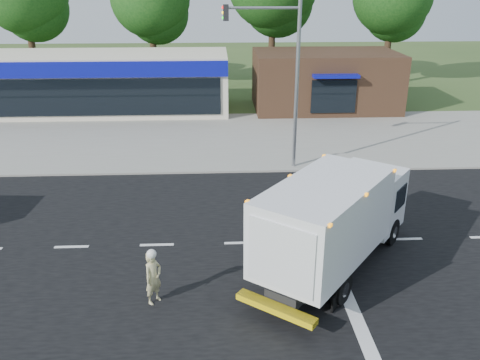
# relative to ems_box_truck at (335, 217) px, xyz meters

# --- Properties ---
(ground) EXTENTS (120.00, 120.00, 0.00)m
(ground) POSITION_rel_ems_box_truck_xyz_m (-2.86, 1.87, -1.90)
(ground) COLOR #385123
(ground) RESTS_ON ground
(road_asphalt) EXTENTS (60.00, 14.00, 0.02)m
(road_asphalt) POSITION_rel_ems_box_truck_xyz_m (-2.86, 1.87, -1.89)
(road_asphalt) COLOR black
(road_asphalt) RESTS_ON ground
(sidewalk) EXTENTS (60.00, 2.40, 0.12)m
(sidewalk) POSITION_rel_ems_box_truck_xyz_m (-2.86, 10.07, -1.84)
(sidewalk) COLOR gray
(sidewalk) RESTS_ON ground
(parking_apron) EXTENTS (60.00, 9.00, 0.02)m
(parking_apron) POSITION_rel_ems_box_truck_xyz_m (-2.86, 15.87, -1.89)
(parking_apron) COLOR gray
(parking_apron) RESTS_ON ground
(lane_markings) EXTENTS (55.20, 7.00, 0.01)m
(lane_markings) POSITION_rel_ems_box_truck_xyz_m (-1.51, 0.52, -1.88)
(lane_markings) COLOR silver
(lane_markings) RESTS_ON road_asphalt
(ems_box_truck) EXTENTS (6.35, 7.26, 3.29)m
(ems_box_truck) POSITION_rel_ems_box_truck_xyz_m (0.00, 0.00, 0.00)
(ems_box_truck) COLOR black
(ems_box_truck) RESTS_ON ground
(emergency_worker) EXTENTS (0.68, 0.71, 1.74)m
(emergency_worker) POSITION_rel_ems_box_truck_xyz_m (-5.56, -1.52, -1.04)
(emergency_worker) COLOR #C4BA82
(emergency_worker) RESTS_ON ground
(retail_strip_mall) EXTENTS (18.00, 6.20, 4.00)m
(retail_strip_mall) POSITION_rel_ems_box_truck_xyz_m (-11.86, 21.80, 0.12)
(retail_strip_mall) COLOR beige
(retail_strip_mall) RESTS_ON ground
(brown_storefront) EXTENTS (10.00, 6.70, 4.00)m
(brown_storefront) POSITION_rel_ems_box_truck_xyz_m (4.14, 21.85, 0.11)
(brown_storefront) COLOR #382316
(brown_storefront) RESTS_ON ground
(traffic_signal_pole) EXTENTS (3.51, 0.25, 8.00)m
(traffic_signal_pole) POSITION_rel_ems_box_truck_xyz_m (-0.50, 9.47, 3.03)
(traffic_signal_pole) COLOR gray
(traffic_signal_pole) RESTS_ON ground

